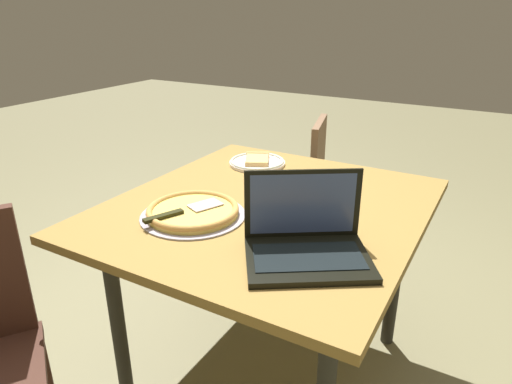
# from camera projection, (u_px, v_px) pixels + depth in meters

# --- Properties ---
(ground_plane) EXTENTS (12.00, 12.00, 0.00)m
(ground_plane) POSITION_uv_depth(u_px,v_px,m) (266.00, 364.00, 1.94)
(ground_plane) COLOR #726D4B
(dining_table) EXTENTS (1.18, 1.07, 0.75)m
(dining_table) POSITION_uv_depth(u_px,v_px,m) (268.00, 224.00, 1.69)
(dining_table) COLOR olive
(dining_table) RESTS_ON ground_plane
(laptop) EXTENTS (0.41, 0.43, 0.23)m
(laptop) POSITION_uv_depth(u_px,v_px,m) (306.00, 241.00, 1.30)
(laptop) COLOR black
(laptop) RESTS_ON dining_table
(pizza_plate) EXTENTS (0.25, 0.25, 0.04)m
(pizza_plate) POSITION_uv_depth(u_px,v_px,m) (257.00, 162.00, 2.07)
(pizza_plate) COLOR white
(pizza_plate) RESTS_ON dining_table
(pizza_tray) EXTENTS (0.36, 0.36, 0.04)m
(pizza_tray) POSITION_uv_depth(u_px,v_px,m) (193.00, 211.00, 1.56)
(pizza_tray) COLOR #9D97A4
(pizza_tray) RESTS_ON dining_table
(table_knife) EXTENTS (0.20, 0.12, 0.01)m
(table_knife) POSITION_uv_depth(u_px,v_px,m) (334.00, 180.00, 1.88)
(table_knife) COLOR #B2C9B6
(table_knife) RESTS_ON dining_table
(drink_cup) EXTENTS (0.07, 0.07, 0.08)m
(drink_cup) POSITION_uv_depth(u_px,v_px,m) (329.00, 189.00, 1.68)
(drink_cup) COLOR white
(drink_cup) RESTS_ON dining_table
(chair_near) EXTENTS (0.49, 0.49, 0.84)m
(chair_near) POSITION_uv_depth(u_px,v_px,m) (297.00, 180.00, 2.65)
(chair_near) COLOR brown
(chair_near) RESTS_ON ground_plane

